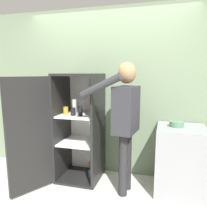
# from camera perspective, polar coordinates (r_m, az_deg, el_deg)

# --- Properties ---
(ground_plane) EXTENTS (12.00, 12.00, 0.00)m
(ground_plane) POSITION_cam_1_polar(r_m,az_deg,el_deg) (2.93, -3.89, -22.61)
(ground_plane) COLOR beige
(wall_back) EXTENTS (7.00, 0.06, 2.55)m
(wall_back) POSITION_cam_1_polar(r_m,az_deg,el_deg) (3.42, 1.42, 4.91)
(wall_back) COLOR gray
(wall_back) RESTS_ON ground_plane
(refrigerator) EXTENTS (0.95, 1.17, 1.58)m
(refrigerator) POSITION_cam_1_polar(r_m,az_deg,el_deg) (3.24, -8.40, -4.28)
(refrigerator) COLOR black
(refrigerator) RESTS_ON ground_plane
(person) EXTENTS (0.71, 0.58, 1.72)m
(person) POSITION_cam_1_polar(r_m,az_deg,el_deg) (2.79, 5.75, -0.07)
(person) COLOR #262628
(person) RESTS_ON ground_plane
(counter) EXTENTS (0.62, 0.64, 0.89)m
(counter) POSITION_cam_1_polar(r_m,az_deg,el_deg) (3.15, 19.27, -11.68)
(counter) COLOR gray
(counter) RESTS_ON ground_plane
(bowl) EXTENTS (0.18, 0.18, 0.07)m
(bowl) POSITION_cam_1_polar(r_m,az_deg,el_deg) (3.03, 18.56, -2.99)
(bowl) COLOR #517F5B
(bowl) RESTS_ON counter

